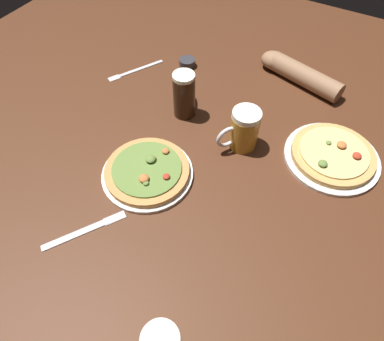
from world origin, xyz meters
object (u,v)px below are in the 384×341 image
at_px(pizza_plate_far, 332,155).
at_px(fork_left, 135,70).
at_px(beer_mug_dark, 184,94).
at_px(diner_arm, 297,72).
at_px(pizza_plate_near, 147,172).
at_px(knife_right, 85,230).
at_px(ramekin_sauce, 187,63).
at_px(beer_mug_pale, 243,130).

relative_size(pizza_plate_far, fork_left, 1.37).
distance_m(beer_mug_dark, diner_arm, 0.45).
xyz_separation_m(pizza_plate_near, fork_left, (-0.33, 0.39, -0.01)).
bearing_deg(knife_right, ramekin_sauce, 99.44).
relative_size(beer_mug_dark, fork_left, 0.77).
bearing_deg(knife_right, pizza_plate_far, 48.77).
relative_size(beer_mug_dark, knife_right, 0.80).
xyz_separation_m(ramekin_sauce, diner_arm, (0.40, 0.12, 0.02)).
height_order(pizza_plate_far, beer_mug_pale, beer_mug_pale).
bearing_deg(ramekin_sauce, beer_mug_pale, -37.43).
distance_m(fork_left, knife_right, 0.69).
bearing_deg(diner_arm, ramekin_sauce, -162.54).
distance_m(beer_mug_dark, fork_left, 0.31).
bearing_deg(ramekin_sauce, knife_right, -80.56).
bearing_deg(beer_mug_pale, ramekin_sauce, 142.57).
bearing_deg(beer_mug_dark, beer_mug_pale, -9.96).
bearing_deg(pizza_plate_near, beer_mug_dark, 98.37).
height_order(pizza_plate_far, ramekin_sauce, pizza_plate_far).
distance_m(pizza_plate_far, fork_left, 0.79).
xyz_separation_m(pizza_plate_far, diner_arm, (-0.23, 0.31, 0.02)).
bearing_deg(ramekin_sauce, fork_left, -141.27).
height_order(beer_mug_dark, fork_left, beer_mug_dark).
bearing_deg(pizza_plate_far, beer_mug_dark, -174.94).
height_order(pizza_plate_far, beer_mug_dark, beer_mug_dark).
height_order(pizza_plate_near, beer_mug_dark, beer_mug_dark).
bearing_deg(pizza_plate_far, fork_left, 175.68).
bearing_deg(beer_mug_pale, beer_mug_dark, 170.04).
bearing_deg(diner_arm, pizza_plate_near, -109.56).
height_order(pizza_plate_near, ramekin_sauce, pizza_plate_near).
bearing_deg(beer_mug_dark, pizza_plate_near, -81.63).
relative_size(ramekin_sauce, diner_arm, 0.19).
distance_m(beer_mug_dark, knife_right, 0.53).
relative_size(pizza_plate_near, beer_mug_pale, 1.97).
relative_size(beer_mug_pale, knife_right, 0.68).
bearing_deg(knife_right, beer_mug_pale, 64.42).
relative_size(pizza_plate_far, knife_right, 1.43).
distance_m(ramekin_sauce, knife_right, 0.77).
xyz_separation_m(pizza_plate_near, ramekin_sauce, (-0.17, 0.52, -0.00)).
bearing_deg(beer_mug_dark, ramekin_sauce, 118.16).
xyz_separation_m(beer_mug_pale, ramekin_sauce, (-0.36, 0.27, -0.05)).
distance_m(pizza_plate_far, ramekin_sauce, 0.65).
bearing_deg(pizza_plate_near, knife_right, -99.92).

